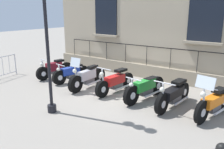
{
  "coord_description": "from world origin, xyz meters",
  "views": [
    {
      "loc": [
        7.38,
        5.05,
        3.16
      ],
      "look_at": [
        0.36,
        0.0,
        0.8
      ],
      "focal_mm": 37.7,
      "sensor_mm": 36.0,
      "label": 1
    }
  ],
  "objects": [
    {
      "name": "motorcycle_green",
      "position": [
        0.11,
        1.3,
        0.44
      ],
      "size": [
        2.25,
        0.75,
        0.94
      ],
      "color": "black",
      "rests_on": "ground_plane"
    },
    {
      "name": "ground_plane",
      "position": [
        0.0,
        0.0,
        0.0
      ],
      "size": [
        60.0,
        60.0,
        0.0
      ],
      "primitive_type": "plane",
      "color": "gray"
    },
    {
      "name": "motorcycle_black",
      "position": [
        0.17,
        2.4,
        0.43
      ],
      "size": [
        2.22,
        0.74,
        1.02
      ],
      "color": "black",
      "rests_on": "ground_plane"
    },
    {
      "name": "building_facade",
      "position": [
        -2.84,
        -0.0,
        3.13
      ],
      "size": [
        0.82,
        11.25,
        6.45
      ],
      "color": "tan",
      "rests_on": "ground_plane"
    },
    {
      "name": "motorcycle_blue",
      "position": [
        0.07,
        -2.5,
        0.4
      ],
      "size": [
        1.94,
        0.73,
        0.89
      ],
      "color": "black",
      "rests_on": "ground_plane"
    },
    {
      "name": "motorcycle_orange",
      "position": [
        0.23,
        3.66,
        0.46
      ],
      "size": [
        2.01,
        0.8,
        1.41
      ],
      "color": "black",
      "rests_on": "ground_plane"
    },
    {
      "name": "motorcycle_red",
      "position": [
        0.09,
        -0.03,
        0.43
      ],
      "size": [
        2.2,
        0.69,
        1.11
      ],
      "color": "black",
      "rests_on": "ground_plane"
    },
    {
      "name": "motorcycle_maroon",
      "position": [
        0.05,
        -3.64,
        0.42
      ],
      "size": [
        2.0,
        0.67,
        0.97
      ],
      "color": "black",
      "rests_on": "ground_plane"
    },
    {
      "name": "lamppost",
      "position": [
        2.83,
        -0.61,
        3.33
      ],
      "size": [
        0.3,
        1.0,
        4.77
      ],
      "color": "black",
      "rests_on": "ground_plane"
    },
    {
      "name": "motorcycle_silver",
      "position": [
        0.31,
        -1.3,
        0.45
      ],
      "size": [
        2.23,
        0.57,
        1.4
      ],
      "color": "black",
      "rests_on": "ground_plane"
    }
  ]
}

